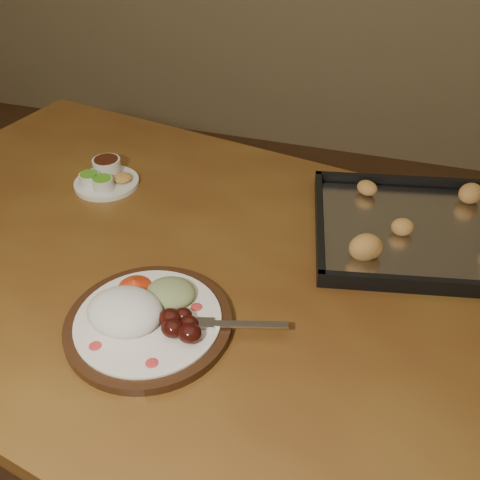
% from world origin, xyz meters
% --- Properties ---
extents(ground, '(4.00, 4.00, 0.00)m').
position_xyz_m(ground, '(0.00, 0.00, 0.00)').
color(ground, '#50321B').
rests_on(ground, ground).
extents(dining_table, '(1.64, 1.17, 0.75)m').
position_xyz_m(dining_table, '(0.21, 0.07, 0.65)').
color(dining_table, brown).
rests_on(dining_table, ground).
extents(dinner_plate, '(0.35, 0.27, 0.06)m').
position_xyz_m(dinner_plate, '(0.19, -0.11, 0.77)').
color(dinner_plate, '#321B0D').
rests_on(dinner_plate, dining_table).
extents(condiment_saucer, '(0.14, 0.14, 0.05)m').
position_xyz_m(condiment_saucer, '(-0.08, 0.26, 0.77)').
color(condiment_saucer, silver).
rests_on(condiment_saucer, dining_table).
extents(baking_tray, '(0.54, 0.44, 0.05)m').
position_xyz_m(baking_tray, '(0.64, 0.28, 0.76)').
color(baking_tray, black).
rests_on(baking_tray, dining_table).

